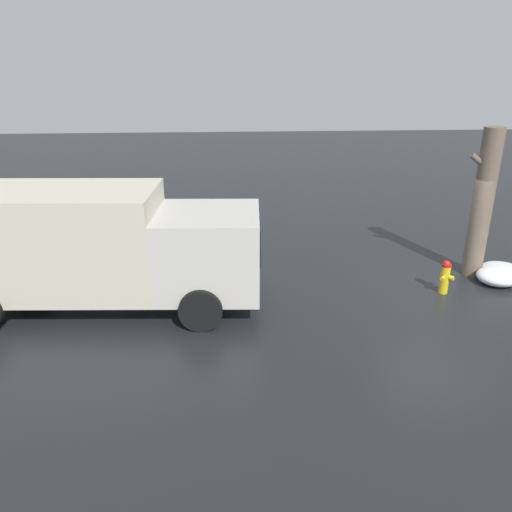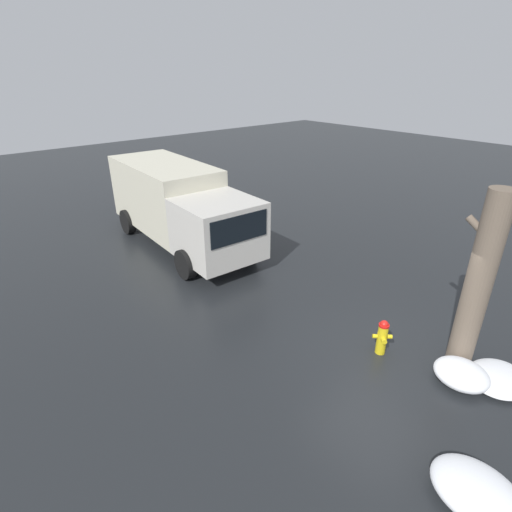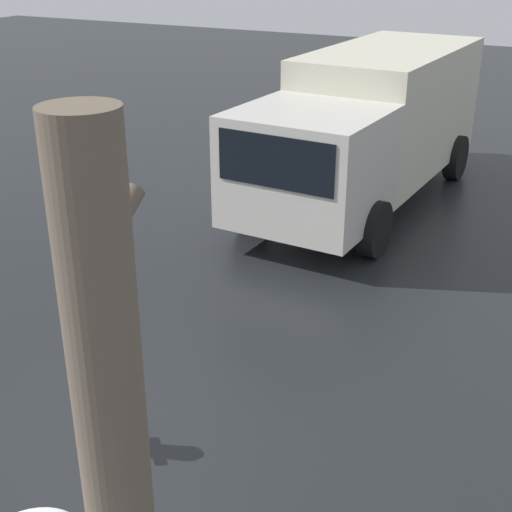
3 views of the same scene
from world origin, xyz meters
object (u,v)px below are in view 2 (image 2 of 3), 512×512
object	(u,v)px
tree_trunk	(479,282)
pedestrian	(220,232)
delivery_truck	(178,203)
fire_hydrant	(382,337)

from	to	relation	value
tree_trunk	pedestrian	world-z (taller)	tree_trunk
pedestrian	delivery_truck	bearing A→B (deg)	-109.81
fire_hydrant	delivery_truck	bearing A→B (deg)	-135.16
fire_hydrant	pedestrian	xyz separation A→B (m)	(6.17, -0.23, 0.48)
tree_trunk	delivery_truck	xyz separation A→B (m)	(9.26, 1.22, -0.41)
tree_trunk	delivery_truck	world-z (taller)	tree_trunk
delivery_truck	pedestrian	bearing A→B (deg)	104.06
tree_trunk	pedestrian	bearing A→B (deg)	6.70
fire_hydrant	delivery_truck	distance (m)	8.11
tree_trunk	fire_hydrant	bearing A→B (deg)	42.01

